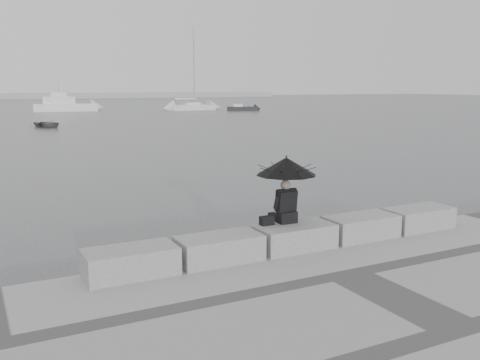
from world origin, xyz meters
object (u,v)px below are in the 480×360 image
motor_cruiser (66,105)px  dinghy (48,124)px  small_motorboat (242,108)px  seated_person (286,174)px  sailboat_right (192,107)px

motor_cruiser → dinghy: motor_cruiser is taller
small_motorboat → motor_cruiser: bearing=178.9°
seated_person → motor_cruiser: bearing=86.2°
motor_cruiser → small_motorboat: 26.44m
motor_cruiser → seated_person: bearing=-88.9°
sailboat_right → motor_cruiser: 18.84m
sailboat_right → small_motorboat: bearing=-38.4°
seated_person → small_motorboat: seated_person is taller
motor_cruiser → small_motorboat: bearing=-15.7°
seated_person → sailboat_right: sailboat_right is taller
dinghy → sailboat_right: bearing=18.5°
motor_cruiser → small_motorboat: (24.32, -10.35, -0.57)m
sailboat_right → motor_cruiser: (-18.04, 5.40, 0.36)m
seated_person → small_motorboat: size_ratio=0.28×
seated_person → dinghy: size_ratio=0.40×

